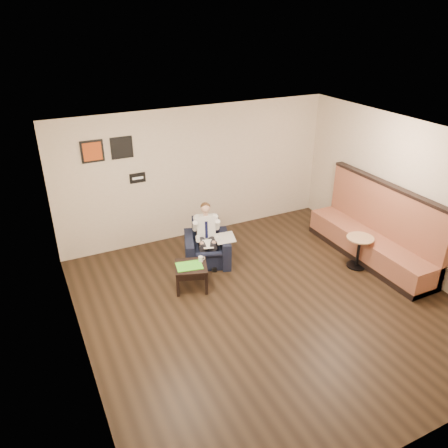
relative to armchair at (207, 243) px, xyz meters
name	(u,v)px	position (x,y,z in m)	size (l,w,h in m)	color
ground	(269,304)	(0.37, -1.73, -0.41)	(6.00, 6.00, 0.00)	black
wall_back	(198,173)	(0.37, 1.27, 0.99)	(6.00, 0.02, 2.80)	beige
wall_front	(430,353)	(0.37, -4.73, 0.99)	(6.00, 0.02, 2.80)	beige
wall_left	(75,277)	(-2.63, -1.73, 0.99)	(0.02, 6.00, 2.80)	beige
wall_right	(412,198)	(3.37, -1.73, 0.99)	(0.02, 6.00, 2.80)	beige
ceiling	(278,143)	(0.37, -1.73, 2.39)	(6.00, 6.00, 0.02)	white
seating_sign	(138,178)	(-0.93, 1.26, 1.09)	(0.32, 0.02, 0.20)	black
art_print_left	(92,151)	(-1.73, 1.26, 1.74)	(0.42, 0.03, 0.42)	#B54516
art_print_right	(122,148)	(-1.18, 1.26, 1.74)	(0.42, 0.03, 0.42)	black
armchair	(207,243)	(0.00, 0.00, 0.00)	(0.85, 0.85, 0.83)	black
seated_man	(207,239)	(-0.04, -0.10, 0.15)	(0.54, 0.81, 1.13)	silver
lap_papers	(208,244)	(-0.06, -0.19, 0.09)	(0.19, 0.27, 0.01)	white
newspaper	(225,238)	(0.30, -0.20, 0.15)	(0.36, 0.45, 0.01)	silver
side_table	(191,276)	(-0.61, -0.68, -0.19)	(0.56, 0.56, 0.45)	black
green_folder	(189,266)	(-0.65, -0.69, 0.05)	(0.45, 0.32, 0.01)	#4DD52A
coffee_mug	(201,259)	(-0.40, -0.63, 0.09)	(0.08, 0.08, 0.10)	white
smartphone	(193,260)	(-0.51, -0.54, 0.05)	(0.14, 0.07, 0.01)	black
banquette	(373,224)	(2.96, -1.28, 0.34)	(0.71, 2.96, 1.52)	brown
cafe_table	(358,252)	(2.54, -1.43, -0.10)	(0.51, 0.51, 0.63)	tan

